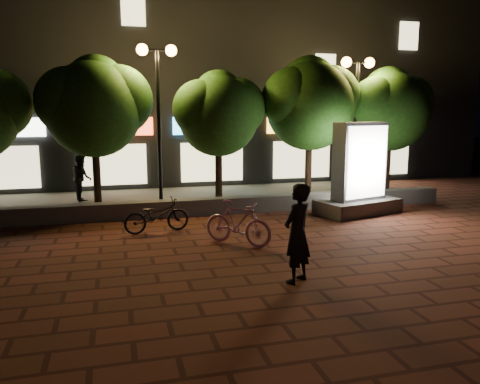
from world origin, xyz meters
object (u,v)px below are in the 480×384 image
object	(u,v)px
tree_right	(311,100)
rider	(297,233)
tree_left	(95,103)
scooter_parked	(157,215)
pedestrian	(82,177)
street_lamp_left	(158,84)
tree_far_right	(390,106)
street_lamp_right	(357,91)
ad_kiosk	(359,177)
scooter_pink	(238,223)
tree_mid	(219,110)

from	to	relation	value
tree_right	rider	size ratio (longest dim) A/B	2.68
tree_left	scooter_parked	bearing A→B (deg)	-65.13
tree_left	pedestrian	bearing A→B (deg)	111.98
street_lamp_left	tree_right	bearing A→B (deg)	2.81
street_lamp_left	tree_left	bearing A→B (deg)	172.30
tree_far_right	tree_right	bearing A→B (deg)	180.00
street_lamp_right	tree_right	bearing A→B (deg)	170.90
tree_far_right	street_lamp_right	xyz separation A→B (m)	(-1.55, -0.26, 0.53)
tree_left	scooter_parked	xyz separation A→B (m)	(1.54, -3.31, -2.99)
street_lamp_right	rider	bearing A→B (deg)	-124.76
ad_kiosk	scooter_pink	size ratio (longest dim) A/B	1.61
tree_mid	rider	size ratio (longest dim) A/B	2.38
street_lamp_left	scooter_parked	world-z (taller)	street_lamp_left
tree_left	tree_right	bearing A→B (deg)	0.00
tree_far_right	rider	bearing A→B (deg)	-131.07
tree_far_right	ad_kiosk	xyz separation A→B (m)	(-2.59, -2.52, -2.21)
tree_mid	tree_right	bearing A→B (deg)	0.00
street_lamp_left	pedestrian	xyz separation A→B (m)	(-2.57, 1.82, -3.13)
tree_right	scooter_pink	bearing A→B (deg)	-128.43
ad_kiosk	tree_left	bearing A→B (deg)	162.35
rider	pedestrian	xyz separation A→B (m)	(-4.39, 9.29, -0.04)
scooter_pink	rider	xyz separation A→B (m)	(0.44, -2.72, 0.41)
tree_left	rider	bearing A→B (deg)	-64.02
tree_left	rider	distance (m)	8.95
scooter_parked	scooter_pink	bearing A→B (deg)	-142.53
tree_mid	pedestrian	xyz separation A→B (m)	(-4.63, 1.56, -2.32)
tree_left	street_lamp_left	xyz separation A→B (m)	(1.95, -0.26, 0.58)
ad_kiosk	scooter_parked	distance (m)	6.46
tree_right	scooter_parked	size ratio (longest dim) A/B	2.90
street_lamp_left	ad_kiosk	bearing A→B (deg)	-20.70
tree_far_right	street_lamp_left	xyz separation A→B (m)	(-8.55, -0.26, 0.66)
street_lamp_left	rider	xyz separation A→B (m)	(1.82, -7.46, -3.08)
tree_mid	scooter_pink	distance (m)	5.72
tree_far_right	tree_left	bearing A→B (deg)	180.00
tree_far_right	ad_kiosk	world-z (taller)	tree_far_right
street_lamp_right	scooter_parked	bearing A→B (deg)	-157.61
tree_mid	pedestrian	size ratio (longest dim) A/B	2.74
tree_left	street_lamp_left	distance (m)	2.05
ad_kiosk	rider	distance (m)	6.66
tree_far_right	scooter_parked	xyz separation A→B (m)	(-8.96, -3.31, -2.91)
tree_far_right	scooter_pink	distance (m)	9.19
pedestrian	tree_right	bearing A→B (deg)	-114.79
tree_mid	scooter_parked	world-z (taller)	tree_mid
street_lamp_left	scooter_parked	distance (m)	4.71
tree_mid	ad_kiosk	distance (m)	5.09
tree_left	tree_mid	world-z (taller)	tree_left
ad_kiosk	rider	world-z (taller)	ad_kiosk
street_lamp_right	tree_far_right	bearing A→B (deg)	9.61
street_lamp_left	pedestrian	size ratio (longest dim) A/B	3.16
tree_mid	tree_right	xyz separation A→B (m)	(3.31, 0.00, 0.35)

